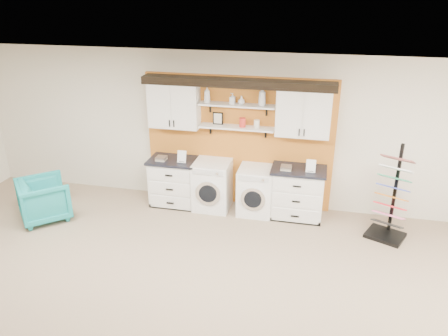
% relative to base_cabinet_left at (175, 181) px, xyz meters
% --- Properties ---
extents(ceiling, '(10.00, 10.00, 0.00)m').
position_rel_base_cabinet_left_xyz_m(ceiling, '(1.13, -3.64, 2.35)').
color(ceiling, white).
rests_on(ceiling, wall_back).
extents(wall_back, '(10.00, 0.00, 10.00)m').
position_rel_base_cabinet_left_xyz_m(wall_back, '(1.13, 0.36, 0.95)').
color(wall_back, beige).
rests_on(wall_back, floor).
extents(accent_panel, '(3.40, 0.07, 2.40)m').
position_rel_base_cabinet_left_xyz_m(accent_panel, '(1.13, 0.32, 0.75)').
color(accent_panel, '#BC6A20').
rests_on(accent_panel, wall_back).
extents(upper_cabinet_left, '(0.90, 0.35, 0.84)m').
position_rel_base_cabinet_left_xyz_m(upper_cabinet_left, '(-0.00, 0.15, 1.43)').
color(upper_cabinet_left, white).
rests_on(upper_cabinet_left, wall_back).
extents(upper_cabinet_right, '(0.90, 0.35, 0.84)m').
position_rel_base_cabinet_left_xyz_m(upper_cabinet_right, '(2.26, 0.15, 1.43)').
color(upper_cabinet_right, white).
rests_on(upper_cabinet_right, wall_back).
extents(shelf_lower, '(1.32, 0.28, 0.03)m').
position_rel_base_cabinet_left_xyz_m(shelf_lower, '(1.13, 0.16, 1.08)').
color(shelf_lower, white).
rests_on(shelf_lower, wall_back).
extents(shelf_upper, '(1.32, 0.28, 0.03)m').
position_rel_base_cabinet_left_xyz_m(shelf_upper, '(1.13, 0.16, 1.48)').
color(shelf_upper, white).
rests_on(shelf_upper, wall_back).
extents(crown_molding, '(3.30, 0.41, 0.13)m').
position_rel_base_cabinet_left_xyz_m(crown_molding, '(1.13, 0.17, 1.88)').
color(crown_molding, black).
rests_on(crown_molding, wall_back).
extents(picture_frame, '(0.18, 0.02, 0.22)m').
position_rel_base_cabinet_left_xyz_m(picture_frame, '(0.78, 0.21, 1.21)').
color(picture_frame, black).
rests_on(picture_frame, shelf_lower).
extents(canister_red, '(0.11, 0.11, 0.16)m').
position_rel_base_cabinet_left_xyz_m(canister_red, '(1.23, 0.16, 1.18)').
color(canister_red, red).
rests_on(canister_red, shelf_lower).
extents(canister_cream, '(0.10, 0.10, 0.14)m').
position_rel_base_cabinet_left_xyz_m(canister_cream, '(1.48, 0.16, 1.17)').
color(canister_cream, silver).
rests_on(canister_cream, shelf_lower).
extents(base_cabinet_left, '(0.91, 0.66, 0.89)m').
position_rel_base_cabinet_left_xyz_m(base_cabinet_left, '(0.00, 0.00, 0.00)').
color(base_cabinet_left, white).
rests_on(base_cabinet_left, floor).
extents(base_cabinet_right, '(0.94, 0.66, 0.92)m').
position_rel_base_cabinet_left_xyz_m(base_cabinet_right, '(2.26, -0.00, 0.01)').
color(base_cabinet_right, white).
rests_on(base_cabinet_right, floor).
extents(washer, '(0.65, 0.71, 0.90)m').
position_rel_base_cabinet_left_xyz_m(washer, '(0.72, -0.00, 0.00)').
color(washer, white).
rests_on(washer, floor).
extents(dryer, '(0.61, 0.71, 0.86)m').
position_rel_base_cabinet_left_xyz_m(dryer, '(1.53, -0.00, -0.02)').
color(dryer, white).
rests_on(dryer, floor).
extents(sample_rack, '(0.72, 0.67, 1.57)m').
position_rel_base_cabinet_left_xyz_m(sample_rack, '(3.75, -0.37, 0.06)').
color(sample_rack, black).
rests_on(sample_rack, floor).
extents(armchair, '(1.13, 1.13, 0.74)m').
position_rel_base_cabinet_left_xyz_m(armchair, '(-2.05, -1.06, -0.08)').
color(armchair, teal).
rests_on(armchair, floor).
extents(soap_bottle_a, '(0.14, 0.13, 0.28)m').
position_rel_base_cabinet_left_xyz_m(soap_bottle_a, '(0.60, 0.16, 1.64)').
color(soap_bottle_a, silver).
rests_on(soap_bottle_a, shelf_upper).
extents(soap_bottle_b, '(0.09, 0.09, 0.19)m').
position_rel_base_cabinet_left_xyz_m(soap_bottle_b, '(1.05, 0.16, 1.59)').
color(soap_bottle_b, silver).
rests_on(soap_bottle_b, shelf_upper).
extents(soap_bottle_c, '(0.15, 0.15, 0.15)m').
position_rel_base_cabinet_left_xyz_m(soap_bottle_c, '(1.21, 0.16, 1.57)').
color(soap_bottle_c, silver).
rests_on(soap_bottle_c, shelf_upper).
extents(soap_bottle_d, '(0.13, 0.13, 0.33)m').
position_rel_base_cabinet_left_xyz_m(soap_bottle_d, '(1.56, 0.16, 1.66)').
color(soap_bottle_d, silver).
rests_on(soap_bottle_d, shelf_upper).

